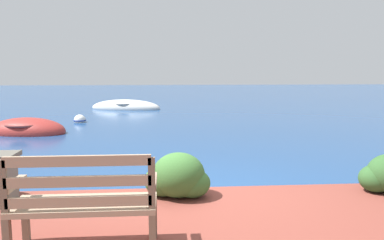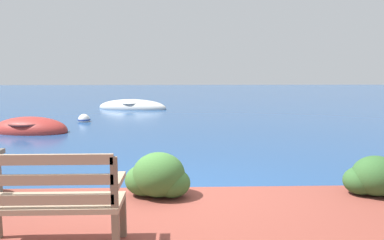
% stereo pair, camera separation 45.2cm
% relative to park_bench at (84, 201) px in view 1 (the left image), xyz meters
% --- Properties ---
extents(ground_plane, '(80.00, 80.00, 0.00)m').
position_rel_park_bench_xyz_m(ground_plane, '(1.08, 1.79, -0.70)').
color(ground_plane, navy).
extents(park_bench, '(1.29, 0.48, 0.93)m').
position_rel_park_bench_xyz_m(park_bench, '(0.00, 0.00, 0.00)').
color(park_bench, brown).
rests_on(park_bench, patio_terrace).
extents(hedge_clump_left, '(0.85, 0.61, 0.58)m').
position_rel_park_bench_xyz_m(hedge_clump_left, '(0.88, 1.42, -0.23)').
color(hedge_clump_left, '#38662D').
rests_on(hedge_clump_left, patio_terrace).
extents(rowboat_nearest, '(2.47, 1.62, 0.80)m').
position_rel_park_bench_xyz_m(rowboat_nearest, '(-3.27, 7.85, -0.63)').
color(rowboat_nearest, '#9E2D28').
rests_on(rowboat_nearest, ground_plane).
extents(rowboat_mid, '(3.47, 1.90, 0.79)m').
position_rel_park_bench_xyz_m(rowboat_mid, '(-1.08, 14.40, -0.64)').
color(rowboat_mid, silver).
rests_on(rowboat_mid, ground_plane).
extents(mooring_buoy, '(0.45, 0.45, 0.41)m').
position_rel_park_bench_xyz_m(mooring_buoy, '(-2.25, 10.06, -0.63)').
color(mooring_buoy, white).
rests_on(mooring_buoy, ground_plane).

